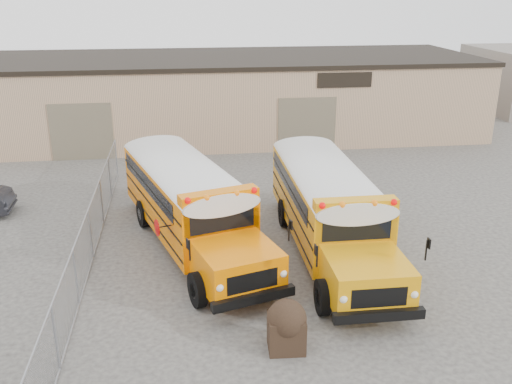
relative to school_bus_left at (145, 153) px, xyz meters
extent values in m
plane|color=#3D3B38|center=(4.47, -9.79, -1.72)|extent=(120.00, 120.00, 0.00)
cube|color=tan|center=(4.47, 10.21, 0.53)|extent=(30.00, 10.00, 4.50)
cube|color=black|center=(4.47, 10.21, 2.83)|extent=(30.20, 10.20, 0.25)
cube|color=black|center=(10.47, 5.19, 2.18)|extent=(3.00, 0.08, 0.80)
cube|color=#7D7459|center=(-3.53, 5.19, -0.22)|extent=(3.20, 0.08, 3.00)
cube|color=#7D7459|center=(8.47, 5.19, -0.22)|extent=(3.20, 0.08, 3.00)
cylinder|color=gray|center=(-1.53, -12.79, -0.82)|extent=(0.07, 0.07, 1.80)
cylinder|color=gray|center=(-1.53, -9.79, -0.82)|extent=(0.07, 0.07, 1.80)
cylinder|color=gray|center=(-1.53, -6.79, -0.82)|extent=(0.07, 0.07, 1.80)
cylinder|color=gray|center=(-1.53, -3.79, -0.82)|extent=(0.07, 0.07, 1.80)
cylinder|color=gray|center=(-1.53, -0.79, -0.82)|extent=(0.07, 0.07, 1.80)
cylinder|color=gray|center=(-1.53, 2.21, -0.82)|extent=(0.07, 0.07, 1.80)
cylinder|color=gray|center=(-1.53, -6.79, 0.06)|extent=(0.05, 18.00, 0.05)
cylinder|color=gray|center=(-1.53, -6.79, -1.67)|extent=(0.05, 18.00, 0.05)
cube|color=gray|center=(-1.53, -6.79, -0.82)|extent=(0.02, 18.00, 1.70)
cube|color=orange|center=(-0.13, 0.42, -0.17)|extent=(4.61, 8.02, 2.06)
cube|color=orange|center=(1.30, -4.28, -0.63)|extent=(2.75, 2.75, 1.15)
cube|color=black|center=(0.97, -3.21, 0.40)|extent=(1.99, 0.65, 0.75)
cube|color=silver|center=(-0.13, 0.42, 1.01)|extent=(4.64, 8.10, 0.40)
cube|color=orange|center=(0.91, -2.99, 1.04)|extent=(2.50, 1.19, 0.36)
sphere|color=#E50705|center=(-0.03, -3.51, 1.16)|extent=(0.20, 0.20, 0.20)
sphere|color=#E50705|center=(1.98, -2.90, 1.16)|extent=(0.20, 0.20, 0.20)
sphere|color=orange|center=(0.52, -3.35, 1.16)|extent=(0.20, 0.20, 0.20)
sphere|color=orange|center=(1.43, -3.07, 1.16)|extent=(0.20, 0.20, 0.20)
cube|color=black|center=(1.64, -5.42, -1.08)|extent=(2.42, 0.92, 0.28)
cube|color=black|center=(-1.25, 4.13, -1.08)|extent=(2.41, 0.91, 0.28)
cube|color=black|center=(-0.13, 0.42, -0.25)|extent=(4.61, 7.89, 0.06)
cube|color=black|center=(-0.21, 0.71, 0.40)|extent=(4.29, 6.88, 0.62)
cylinder|color=black|center=(0.13, -4.52, -1.20)|extent=(0.57, 1.08, 1.04)
cylinder|color=black|center=(2.41, -3.83, -1.20)|extent=(0.57, 1.08, 1.04)
cylinder|color=black|center=(-1.71, 1.53, -1.20)|extent=(0.57, 1.08, 1.04)
cylinder|color=black|center=(0.57, 2.23, -1.20)|extent=(0.57, 1.08, 1.04)
cylinder|color=#BF0505|center=(-1.00, -2.57, -0.05)|extent=(0.19, 0.55, 0.56)
cube|color=orange|center=(6.59, -0.38, -0.18)|extent=(2.55, 7.62, 2.05)
cube|color=orange|center=(6.56, -5.28, -0.63)|extent=(2.22, 2.22, 1.15)
cube|color=black|center=(6.57, -4.16, 0.40)|extent=(2.05, 0.07, 0.75)
cube|color=silver|center=(6.59, -0.38, 1.00)|extent=(2.55, 7.70, 0.40)
cube|color=orange|center=(6.57, -3.93, 1.03)|extent=(2.45, 0.52, 0.36)
sphere|color=#E50705|center=(5.52, -4.15, 1.15)|extent=(0.20, 0.20, 0.20)
sphere|color=#E50705|center=(7.62, -4.17, 1.15)|extent=(0.20, 0.20, 0.20)
sphere|color=orange|center=(6.09, -4.16, 1.15)|extent=(0.20, 0.20, 0.20)
sphere|color=orange|center=(7.04, -4.16, 1.15)|extent=(0.20, 0.20, 0.20)
cube|color=black|center=(6.55, -6.46, -1.08)|extent=(2.45, 0.24, 0.28)
cube|color=black|center=(6.62, 3.48, -1.08)|extent=(2.45, 0.22, 0.28)
cube|color=black|center=(6.59, -0.38, -0.25)|extent=(2.59, 7.47, 0.06)
cube|color=black|center=(6.59, -0.08, 0.40)|extent=(2.57, 6.42, 0.62)
cylinder|color=black|center=(5.37, -5.16, -1.20)|extent=(0.29, 1.04, 1.04)
cylinder|color=black|center=(7.75, -5.18, -1.20)|extent=(0.29, 1.04, 1.04)
cylinder|color=black|center=(5.41, 1.15, -1.20)|extent=(0.29, 1.04, 1.04)
cylinder|color=black|center=(7.79, 1.14, -1.20)|extent=(0.29, 1.04, 1.04)
cube|color=black|center=(4.03, -12.65, -1.26)|extent=(0.97, 0.88, 0.92)
sphere|color=black|center=(4.03, -12.65, -0.85)|extent=(1.01, 1.01, 1.01)
camera|label=1|loc=(1.63, -24.73, 7.02)|focal=40.00mm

